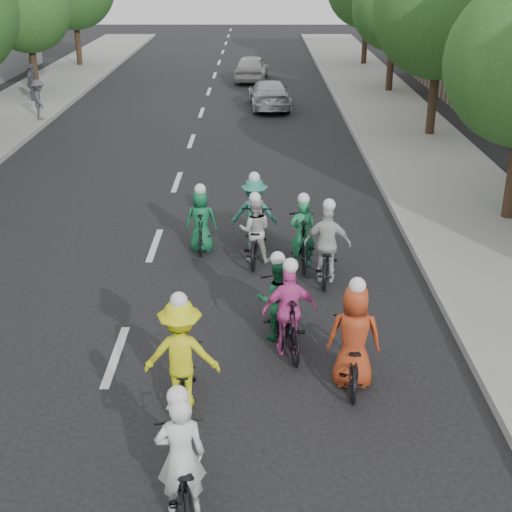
{
  "coord_description": "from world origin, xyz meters",
  "views": [
    {
      "loc": [
        2.43,
        -10.51,
        6.38
      ],
      "look_at": [
        2.4,
        2.03,
        1.0
      ],
      "focal_mm": 50.0,
      "sensor_mm": 36.0,
      "label": 1
    }
  ],
  "objects_px": {
    "cyclist_3": "(289,317)",
    "cyclist_4": "(353,347)",
    "follow_car_lead": "(269,94)",
    "spectator_2": "(34,72)",
    "follow_car_trail": "(252,68)",
    "cyclist_9": "(201,225)",
    "cyclist_1": "(277,304)",
    "spectator_1": "(32,82)",
    "cyclist_0": "(182,469)",
    "cyclist_7": "(254,218)",
    "cyclist_2": "(182,362)",
    "cyclist_6": "(255,235)",
    "spectator_0": "(39,100)",
    "cyclist_8": "(327,252)",
    "cyclist_5": "(302,239)"
  },
  "relations": [
    {
      "from": "cyclist_2",
      "to": "follow_car_trail",
      "type": "bearing_deg",
      "value": -90.94
    },
    {
      "from": "follow_car_lead",
      "to": "spectator_0",
      "type": "height_order",
      "value": "spectator_0"
    },
    {
      "from": "spectator_1",
      "to": "cyclist_1",
      "type": "bearing_deg",
      "value": -149.81
    },
    {
      "from": "spectator_1",
      "to": "spectator_2",
      "type": "bearing_deg",
      "value": 18.66
    },
    {
      "from": "cyclist_6",
      "to": "spectator_1",
      "type": "bearing_deg",
      "value": -56.56
    },
    {
      "from": "cyclist_4",
      "to": "follow_car_trail",
      "type": "distance_m",
      "value": 29.0
    },
    {
      "from": "cyclist_1",
      "to": "spectator_1",
      "type": "bearing_deg",
      "value": -69.11
    },
    {
      "from": "cyclist_2",
      "to": "cyclist_6",
      "type": "height_order",
      "value": "cyclist_2"
    },
    {
      "from": "cyclist_7",
      "to": "cyclist_8",
      "type": "bearing_deg",
      "value": 129.45
    },
    {
      "from": "cyclist_1",
      "to": "spectator_2",
      "type": "relative_size",
      "value": 1.2
    },
    {
      "from": "cyclist_1",
      "to": "spectator_1",
      "type": "relative_size",
      "value": 1.13
    },
    {
      "from": "cyclist_1",
      "to": "follow_car_lead",
      "type": "xyz_separation_m",
      "value": [
        0.15,
        20.28,
        -0.03
      ]
    },
    {
      "from": "cyclist_7",
      "to": "spectator_2",
      "type": "distance_m",
      "value": 23.18
    },
    {
      "from": "cyclist_4",
      "to": "cyclist_8",
      "type": "height_order",
      "value": "cyclist_4"
    },
    {
      "from": "cyclist_5",
      "to": "cyclist_7",
      "type": "bearing_deg",
      "value": -47.46
    },
    {
      "from": "cyclist_2",
      "to": "follow_car_lead",
      "type": "height_order",
      "value": "cyclist_2"
    },
    {
      "from": "follow_car_lead",
      "to": "spectator_2",
      "type": "bearing_deg",
      "value": -24.54
    },
    {
      "from": "cyclist_2",
      "to": "cyclist_1",
      "type": "bearing_deg",
      "value": -124.59
    },
    {
      "from": "cyclist_0",
      "to": "cyclist_9",
      "type": "bearing_deg",
      "value": -97.18
    },
    {
      "from": "cyclist_5",
      "to": "cyclist_3",
      "type": "bearing_deg",
      "value": 82.06
    },
    {
      "from": "spectator_1",
      "to": "cyclist_4",
      "type": "bearing_deg",
      "value": -148.97
    },
    {
      "from": "cyclist_5",
      "to": "spectator_2",
      "type": "relative_size",
      "value": 1.26
    },
    {
      "from": "cyclist_1",
      "to": "spectator_0",
      "type": "xyz_separation_m",
      "value": [
        -9.07,
        17.25,
        0.3
      ]
    },
    {
      "from": "spectator_0",
      "to": "cyclist_8",
      "type": "bearing_deg",
      "value": -170.3
    },
    {
      "from": "cyclist_3",
      "to": "cyclist_4",
      "type": "xyz_separation_m",
      "value": [
        0.97,
        -0.99,
        -0.0
      ]
    },
    {
      "from": "cyclist_0",
      "to": "spectator_1",
      "type": "height_order",
      "value": "cyclist_0"
    },
    {
      "from": "cyclist_1",
      "to": "spectator_1",
      "type": "height_order",
      "value": "spectator_1"
    },
    {
      "from": "spectator_2",
      "to": "cyclist_3",
      "type": "bearing_deg",
      "value": -177.14
    },
    {
      "from": "cyclist_9",
      "to": "spectator_0",
      "type": "relative_size",
      "value": 1.03
    },
    {
      "from": "cyclist_1",
      "to": "follow_car_trail",
      "type": "xyz_separation_m",
      "value": [
        -0.69,
        27.44,
        0.05
      ]
    },
    {
      "from": "cyclist_0",
      "to": "cyclist_1",
      "type": "xyz_separation_m",
      "value": [
        1.26,
        4.3,
        0.05
      ]
    },
    {
      "from": "cyclist_0",
      "to": "cyclist_7",
      "type": "height_order",
      "value": "cyclist_7"
    },
    {
      "from": "cyclist_7",
      "to": "spectator_1",
      "type": "relative_size",
      "value": 1.13
    },
    {
      "from": "spectator_0",
      "to": "cyclist_9",
      "type": "bearing_deg",
      "value": -175.33
    },
    {
      "from": "cyclist_3",
      "to": "follow_car_lead",
      "type": "distance_m",
      "value": 20.79
    },
    {
      "from": "cyclist_1",
      "to": "spectator_2",
      "type": "bearing_deg",
      "value": -70.6
    },
    {
      "from": "cyclist_7",
      "to": "spectator_1",
      "type": "xyz_separation_m",
      "value": [
        -10.1,
        17.0,
        0.25
      ]
    },
    {
      "from": "cyclist_4",
      "to": "cyclist_7",
      "type": "distance_m",
      "value": 5.96
    },
    {
      "from": "cyclist_1",
      "to": "cyclist_4",
      "type": "distance_m",
      "value": 1.9
    },
    {
      "from": "cyclist_6",
      "to": "cyclist_0",
      "type": "bearing_deg",
      "value": 87.52
    },
    {
      "from": "cyclist_7",
      "to": "follow_car_trail",
      "type": "bearing_deg",
      "value": -89.4
    },
    {
      "from": "cyclist_0",
      "to": "cyclist_1",
      "type": "relative_size",
      "value": 1.03
    },
    {
      "from": "follow_car_lead",
      "to": "cyclist_7",
      "type": "bearing_deg",
      "value": 84.13
    },
    {
      "from": "cyclist_1",
      "to": "cyclist_5",
      "type": "height_order",
      "value": "cyclist_5"
    },
    {
      "from": "cyclist_2",
      "to": "cyclist_5",
      "type": "bearing_deg",
      "value": -111.25
    },
    {
      "from": "cyclist_4",
      "to": "cyclist_9",
      "type": "bearing_deg",
      "value": -58.01
    },
    {
      "from": "cyclist_7",
      "to": "spectator_2",
      "type": "height_order",
      "value": "cyclist_7"
    },
    {
      "from": "cyclist_6",
      "to": "cyclist_8",
      "type": "distance_m",
      "value": 1.83
    },
    {
      "from": "cyclist_7",
      "to": "follow_car_lead",
      "type": "height_order",
      "value": "cyclist_7"
    },
    {
      "from": "cyclist_4",
      "to": "spectator_2",
      "type": "bearing_deg",
      "value": -59.11
    }
  ]
}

